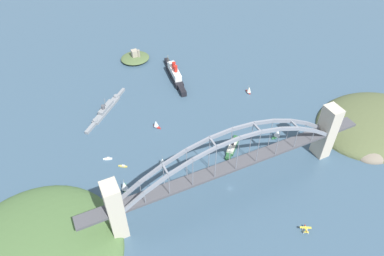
{
  "coord_description": "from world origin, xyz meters",
  "views": [
    {
      "loc": [
        -115.7,
        -164.63,
        253.27
      ],
      "look_at": [
        0.0,
        79.07,
        8.0
      ],
      "focal_mm": 33.0,
      "sensor_mm": 36.0,
      "label": 1
    }
  ],
  "objects_px": {
    "ocean_liner": "(175,74)",
    "small_boat_3": "(124,186)",
    "small_boat_5": "(156,124)",
    "small_boat_6": "(162,162)",
    "seaplane_taxiing_near_bridge": "(305,229)",
    "small_boat_0": "(123,166)",
    "small_boat_4": "(108,159)",
    "small_boat_2": "(277,133)",
    "harbor_ferry_steamer": "(232,146)",
    "fort_island_mid_harbor": "(135,58)",
    "small_boat_1": "(249,90)",
    "naval_cruiser": "(106,109)",
    "harbor_arch_bridge": "(232,165)"
  },
  "relations": [
    {
      "from": "ocean_liner",
      "to": "small_boat_3",
      "type": "xyz_separation_m",
      "value": [
        -109.77,
        -141.74,
        -0.85
      ]
    },
    {
      "from": "small_boat_5",
      "to": "small_boat_6",
      "type": "relative_size",
      "value": 0.9
    },
    {
      "from": "ocean_liner",
      "to": "seaplane_taxiing_near_bridge",
      "type": "height_order",
      "value": "ocean_liner"
    },
    {
      "from": "small_boat_0",
      "to": "small_boat_4",
      "type": "height_order",
      "value": "small_boat_4"
    },
    {
      "from": "small_boat_2",
      "to": "small_boat_5",
      "type": "height_order",
      "value": "small_boat_2"
    },
    {
      "from": "harbor_ferry_steamer",
      "to": "small_boat_5",
      "type": "xyz_separation_m",
      "value": [
        -57.35,
        62.69,
        2.05
      ]
    },
    {
      "from": "small_boat_6",
      "to": "small_boat_0",
      "type": "bearing_deg",
      "value": 157.65
    },
    {
      "from": "fort_island_mid_harbor",
      "to": "small_boat_4",
      "type": "relative_size",
      "value": 4.48
    },
    {
      "from": "small_boat_1",
      "to": "small_boat_0",
      "type": "bearing_deg",
      "value": -164.02
    },
    {
      "from": "naval_cruiser",
      "to": "small_boat_0",
      "type": "xyz_separation_m",
      "value": [
        -7.83,
        -88.57,
        -2.01
      ]
    },
    {
      "from": "ocean_liner",
      "to": "naval_cruiser",
      "type": "distance_m",
      "value": 99.07
    },
    {
      "from": "small_boat_0",
      "to": "small_boat_5",
      "type": "xyz_separation_m",
      "value": [
        49.14,
        39.41,
        3.74
      ]
    },
    {
      "from": "harbor_ferry_steamer",
      "to": "small_boat_0",
      "type": "bearing_deg",
      "value": 167.67
    },
    {
      "from": "harbor_arch_bridge",
      "to": "small_boat_5",
      "type": "xyz_separation_m",
      "value": [
        -30.07,
        105.09,
        -26.55
      ]
    },
    {
      "from": "ocean_liner",
      "to": "harbor_arch_bridge",
      "type": "bearing_deg",
      "value": -97.6
    },
    {
      "from": "small_boat_1",
      "to": "small_boat_4",
      "type": "xyz_separation_m",
      "value": [
        -181.69,
        -33.53,
        -3.79
      ]
    },
    {
      "from": "small_boat_6",
      "to": "small_boat_2",
      "type": "bearing_deg",
      "value": -6.65
    },
    {
      "from": "fort_island_mid_harbor",
      "to": "small_boat_1",
      "type": "xyz_separation_m",
      "value": [
        98.79,
        -129.34,
        1.07
      ]
    },
    {
      "from": "ocean_liner",
      "to": "harbor_ferry_steamer",
      "type": "height_order",
      "value": "ocean_liner"
    },
    {
      "from": "harbor_arch_bridge",
      "to": "small_boat_0",
      "type": "height_order",
      "value": "harbor_arch_bridge"
    },
    {
      "from": "harbor_arch_bridge",
      "to": "small_boat_3",
      "type": "bearing_deg",
      "value": 155.66
    },
    {
      "from": "small_boat_2",
      "to": "small_boat_6",
      "type": "xyz_separation_m",
      "value": [
        -121.74,
        14.18,
        -0.28
      ]
    },
    {
      "from": "harbor_ferry_steamer",
      "to": "small_boat_0",
      "type": "distance_m",
      "value": 109.01
    },
    {
      "from": "naval_cruiser",
      "to": "small_boat_3",
      "type": "height_order",
      "value": "naval_cruiser"
    },
    {
      "from": "harbor_ferry_steamer",
      "to": "small_boat_5",
      "type": "height_order",
      "value": "small_boat_5"
    },
    {
      "from": "harbor_arch_bridge",
      "to": "small_boat_1",
      "type": "distance_m",
      "value": 149.45
    },
    {
      "from": "naval_cruiser",
      "to": "small_boat_2",
      "type": "relative_size",
      "value": 5.35
    },
    {
      "from": "harbor_ferry_steamer",
      "to": "small_boat_2",
      "type": "distance_m",
      "value": 50.48
    },
    {
      "from": "harbor_arch_bridge",
      "to": "fort_island_mid_harbor",
      "type": "relative_size",
      "value": 6.87
    },
    {
      "from": "harbor_arch_bridge",
      "to": "naval_cruiser",
      "type": "distance_m",
      "value": 172.29
    },
    {
      "from": "small_boat_2",
      "to": "ocean_liner",
      "type": "bearing_deg",
      "value": 110.4
    },
    {
      "from": "harbor_arch_bridge",
      "to": "small_boat_0",
      "type": "distance_m",
      "value": 107.25
    },
    {
      "from": "small_boat_4",
      "to": "ocean_liner",
      "type": "bearing_deg",
      "value": 41.14
    },
    {
      "from": "fort_island_mid_harbor",
      "to": "small_boat_3",
      "type": "bearing_deg",
      "value": -111.04
    },
    {
      "from": "small_boat_5",
      "to": "naval_cruiser",
      "type": "bearing_deg",
      "value": 130.04
    },
    {
      "from": "fort_island_mid_harbor",
      "to": "harbor_arch_bridge",
      "type": "bearing_deg",
      "value": -88.43
    },
    {
      "from": "small_boat_4",
      "to": "small_boat_1",
      "type": "bearing_deg",
      "value": 10.46
    },
    {
      "from": "ocean_liner",
      "to": "naval_cruiser",
      "type": "xyz_separation_m",
      "value": [
        -95.46,
        -26.25,
        -3.69
      ]
    },
    {
      "from": "small_boat_2",
      "to": "small_boat_6",
      "type": "height_order",
      "value": "small_boat_2"
    },
    {
      "from": "small_boat_3",
      "to": "small_boat_6",
      "type": "bearing_deg",
      "value": 16.92
    },
    {
      "from": "ocean_liner",
      "to": "small_boat_1",
      "type": "bearing_deg",
      "value": -44.05
    },
    {
      "from": "seaplane_taxiing_near_bridge",
      "to": "small_boat_6",
      "type": "bearing_deg",
      "value": 124.08
    },
    {
      "from": "ocean_liner",
      "to": "fort_island_mid_harbor",
      "type": "relative_size",
      "value": 2.13
    },
    {
      "from": "harbor_arch_bridge",
      "to": "ocean_liner",
      "type": "xyz_separation_m",
      "value": [
        24.09,
        180.5,
        -24.58
      ]
    },
    {
      "from": "ocean_liner",
      "to": "harbor_ferry_steamer",
      "type": "xyz_separation_m",
      "value": [
        3.19,
        -138.1,
        -4.01
      ]
    },
    {
      "from": "seaplane_taxiing_near_bridge",
      "to": "small_boat_0",
      "type": "xyz_separation_m",
      "value": [
        -112.7,
        129.39,
        -1.19
      ]
    },
    {
      "from": "small_boat_5",
      "to": "small_boat_3",
      "type": "bearing_deg",
      "value": -129.98
    },
    {
      "from": "harbor_arch_bridge",
      "to": "small_boat_1",
      "type": "bearing_deg",
      "value": 51.24
    },
    {
      "from": "fort_island_mid_harbor",
      "to": "seaplane_taxiing_near_bridge",
      "type": "relative_size",
      "value": 4.34
    },
    {
      "from": "small_boat_1",
      "to": "small_boat_6",
      "type": "xyz_separation_m",
      "value": [
        -136.42,
        -63.37,
        0.35
      ]
    }
  ]
}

